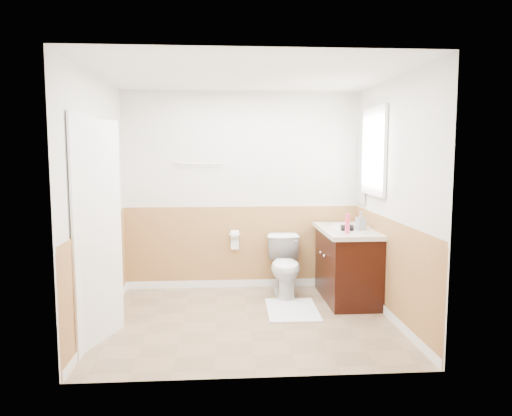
{
  "coord_description": "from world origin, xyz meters",
  "views": [
    {
      "loc": [
        -0.27,
        -4.94,
        1.75
      ],
      "look_at": [
        0.1,
        0.25,
        1.15
      ],
      "focal_mm": 34.55,
      "sensor_mm": 36.0,
      "label": 1
    }
  ],
  "objects": [
    {
      "name": "vanity_knob_right",
      "position": [
        0.91,
        0.77,
        0.55
      ],
      "size": [
        0.03,
        0.03,
        0.03
      ],
      "primitive_type": "sphere",
      "color": "#B9BAC0",
      "rests_on": "vanity_cabinet"
    },
    {
      "name": "faucet",
      "position": [
        1.39,
        0.82,
        0.92
      ],
      "size": [
        0.02,
        0.02,
        0.14
      ],
      "primitive_type": "cylinder",
      "color": "white",
      "rests_on": "countertop"
    },
    {
      "name": "toilet",
      "position": [
        0.5,
        0.88,
        0.36
      ],
      "size": [
        0.42,
        0.72,
        0.72
      ],
      "primitive_type": "imported",
      "rotation": [
        0.0,
        0.0,
        -0.03
      ],
      "color": "white",
      "rests_on": "floor"
    },
    {
      "name": "vanity_knob_left",
      "position": [
        0.91,
        0.57,
        0.55
      ],
      "size": [
        0.03,
        0.03,
        0.03
      ],
      "primitive_type": "sphere",
      "color": "silver",
      "rests_on": "vanity_cabinet"
    },
    {
      "name": "window_frame",
      "position": [
        1.47,
        0.59,
        1.75
      ],
      "size": [
        0.04,
        0.8,
        1.0
      ],
      "primitive_type": "cube",
      "color": "white",
      "rests_on": "wall_right"
    },
    {
      "name": "countertop",
      "position": [
        1.2,
        0.67,
        0.83
      ],
      "size": [
        0.6,
        1.15,
        0.05
      ],
      "primitive_type": "cube",
      "color": "beige",
      "rests_on": "vanity_cabinet"
    },
    {
      "name": "wall_left",
      "position": [
        -1.5,
        0.0,
        1.25
      ],
      "size": [
        0.0,
        3.0,
        3.0
      ],
      "primitive_type": "plane",
      "rotation": [
        1.57,
        0.0,
        1.57
      ],
      "color": "silver",
      "rests_on": "floor"
    },
    {
      "name": "ceiling",
      "position": [
        0.0,
        0.0,
        2.5
      ],
      "size": [
        3.0,
        3.0,
        0.0
      ],
      "primitive_type": "plane",
      "rotation": [
        3.14,
        0.0,
        0.0
      ],
      "color": "white",
      "rests_on": "floor"
    },
    {
      "name": "door",
      "position": [
        -1.4,
        -0.45,
        1.02
      ],
      "size": [
        0.29,
        0.78,
        2.04
      ],
      "primitive_type": "cube",
      "rotation": [
        0.0,
        0.0,
        -0.31
      ],
      "color": "white",
      "rests_on": "wall_left"
    },
    {
      "name": "wall_right",
      "position": [
        1.5,
        0.0,
        1.25
      ],
      "size": [
        0.0,
        3.0,
        3.0
      ],
      "primitive_type": "plane",
      "rotation": [
        1.57,
        0.0,
        -1.57
      ],
      "color": "silver",
      "rests_on": "floor"
    },
    {
      "name": "wainscot_right",
      "position": [
        1.49,
        0.0,
        0.5
      ],
      "size": [
        0.0,
        2.6,
        2.6
      ],
      "primitive_type": "plane",
      "rotation": [
        1.57,
        0.0,
        -1.57
      ],
      "color": "#AC7844",
      "rests_on": "floor"
    },
    {
      "name": "wall_front",
      "position": [
        0.0,
        -1.3,
        1.25
      ],
      "size": [
        3.0,
        0.0,
        3.0
      ],
      "primitive_type": "plane",
      "rotation": [
        -1.57,
        0.0,
        0.0
      ],
      "color": "silver",
      "rests_on": "floor"
    },
    {
      "name": "wall_back",
      "position": [
        0.0,
        1.3,
        1.25
      ],
      "size": [
        3.0,
        0.0,
        3.0
      ],
      "primitive_type": "plane",
      "rotation": [
        1.57,
        0.0,
        0.0
      ],
      "color": "silver",
      "rests_on": "floor"
    },
    {
      "name": "hair_dryer_body",
      "position": [
        1.16,
        0.52,
        0.89
      ],
      "size": [
        0.14,
        0.07,
        0.07
      ],
      "primitive_type": "cylinder",
      "rotation": [
        0.0,
        1.57,
        0.0
      ],
      "color": "black",
      "rests_on": "countertop"
    },
    {
      "name": "tp_roll",
      "position": [
        -0.1,
        1.23,
        0.7
      ],
      "size": [
        0.1,
        0.11,
        0.11
      ],
      "primitive_type": "cylinder",
      "rotation": [
        0.0,
        1.57,
        0.0
      ],
      "color": "white",
      "rests_on": "tp_holder_bar"
    },
    {
      "name": "window_glass",
      "position": [
        1.49,
        0.59,
        1.75
      ],
      "size": [
        0.01,
        0.7,
        0.9
      ],
      "primitive_type": "cube",
      "color": "white",
      "rests_on": "wall_right"
    },
    {
      "name": "vanity_cabinet",
      "position": [
        1.21,
        0.67,
        0.4
      ],
      "size": [
        0.55,
        1.1,
        0.8
      ],
      "primitive_type": "cube",
      "color": "black",
      "rests_on": "floor"
    },
    {
      "name": "towel_bar",
      "position": [
        -0.55,
        1.25,
        1.6
      ],
      "size": [
        0.62,
        0.02,
        0.02
      ],
      "primitive_type": "cylinder",
      "rotation": [
        0.0,
        1.57,
        0.0
      ],
      "color": "silver",
      "rests_on": "wall_back"
    },
    {
      "name": "wainscot_back",
      "position": [
        0.0,
        1.29,
        0.5
      ],
      "size": [
        3.0,
        0.0,
        3.0
      ],
      "primitive_type": "plane",
      "rotation": [
        1.57,
        0.0,
        0.0
      ],
      "color": "#AC7844",
      "rests_on": "floor"
    },
    {
      "name": "soap_dispenser",
      "position": [
        1.33,
        0.57,
        0.95
      ],
      "size": [
        0.11,
        0.12,
        0.21
      ],
      "primitive_type": "imported",
      "rotation": [
        0.0,
        0.0,
        0.24
      ],
      "color": "gray",
      "rests_on": "countertop"
    },
    {
      "name": "wainscot_front",
      "position": [
        0.0,
        -1.29,
        0.5
      ],
      "size": [
        3.0,
        0.0,
        3.0
      ],
      "primitive_type": "plane",
      "rotation": [
        -1.57,
        0.0,
        0.0
      ],
      "color": "#AC7844",
      "rests_on": "floor"
    },
    {
      "name": "tp_sheet",
      "position": [
        -0.1,
        1.23,
        0.59
      ],
      "size": [
        0.1,
        0.01,
        0.16
      ],
      "primitive_type": "cube",
      "color": "white",
      "rests_on": "tp_roll"
    },
    {
      "name": "hair_dryer_handle",
      "position": [
        1.13,
        0.53,
        0.86
      ],
      "size": [
        0.03,
        0.03,
        0.07
      ],
      "primitive_type": "cylinder",
      "color": "black",
      "rests_on": "countertop"
    },
    {
      "name": "mirror_panel",
      "position": [
        1.48,
        1.1,
        1.55
      ],
      "size": [
        0.02,
        0.35,
        0.9
      ],
      "primitive_type": "cube",
      "color": "silver",
      "rests_on": "wall_right"
    },
    {
      "name": "lotion_bottle",
      "position": [
        1.11,
        0.32,
        0.96
      ],
      "size": [
        0.05,
        0.05,
        0.22
      ],
      "primitive_type": "cylinder",
      "color": "#E73B65",
      "rests_on": "countertop"
    },
    {
      "name": "sink_basin",
      "position": [
        1.21,
        0.82,
        0.86
      ],
      "size": [
        0.36,
        0.36,
        0.02
      ],
      "primitive_type": "cylinder",
      "color": "white",
      "rests_on": "countertop"
    },
    {
      "name": "door_frame",
      "position": [
        -1.48,
        -0.45,
        1.03
      ],
      "size": [
        0.02,
        0.92,
        2.1
      ],
      "primitive_type": "cube",
      "color": "white",
      "rests_on": "wall_left"
    },
    {
      "name": "wainscot_left",
      "position": [
        -1.49,
        0.0,
        0.5
      ],
      "size": [
        0.0,
        2.6,
        2.6
      ],
      "primitive_type": "plane",
      "rotation": [
        1.57,
        0.0,
        1.57
      ],
      "color": "#AC7844",
      "rests_on": "floor"
    },
    {
      "name": "tp_holder_bar",
      "position": [
        -0.1,
        1.23,
        0.7
      ],
      "size": [
        0.14,
        0.02,
        0.02
      ],
      "primitive_type": "cylinder",
      "rotation": [
        0.0,
        1.57,
        0.0
      ],
      "color": "silver",
      "rests_on": "wall_back"
    },
    {
      "name": "bath_mat",
      "position": [
        0.5,
        0.28,
        0.01
      ],
      "size": [
        0.57,
        0.81,
        0.02
      ],
      "primitive_type": "cube",
      "rotation": [
        0.0,
        0.0,
        -0.03
      ],
      "color": "white",
      "rests_on": "floor"
    },
    {
      "name": "door_knob",
      "position": [
        -1.34,
        -0.12,
        0.95
      ],
      "size": [
        0.06,
        0.06,
        0.06
      ],
      "primitive_type": "sphere",
      "color": "silver",
      "rests_on": "door"
    },
    {
      "name": "floor",
      "position": [
        0.0,
        0.0,
        0.0
      ],
      "size": [
        3.0,
        3.0,
        0.0
      ],
      "primitive_type": "plane",
      "color": "#8C7051",
      "rests_on": "ground"
    }
  ]
}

